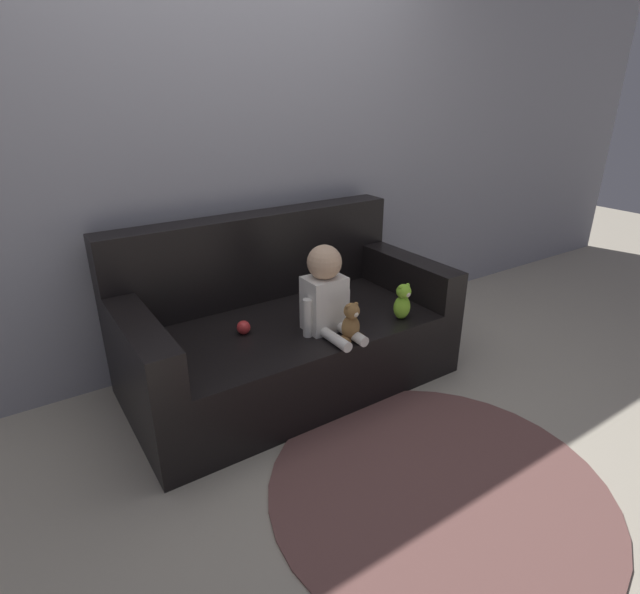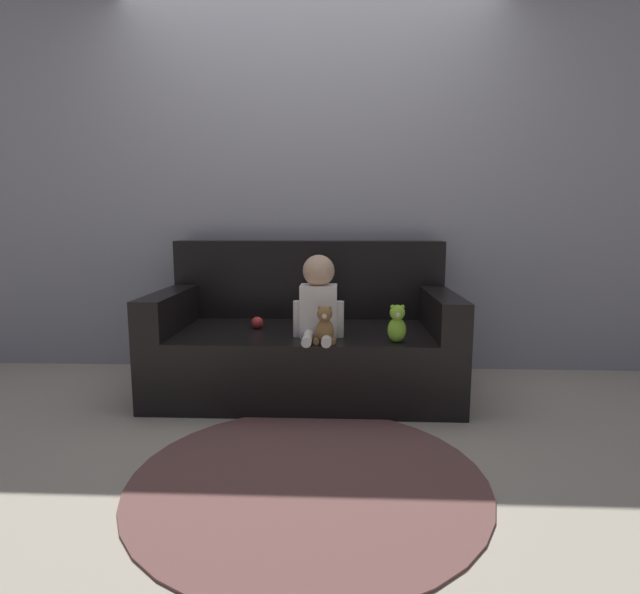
{
  "view_description": "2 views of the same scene",
  "coord_description": "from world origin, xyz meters",
  "px_view_note": "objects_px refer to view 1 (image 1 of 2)",
  "views": [
    {
      "loc": [
        -1.23,
        -2.16,
        1.57
      ],
      "look_at": [
        0.16,
        -0.07,
        0.51
      ],
      "focal_mm": 28.0,
      "sensor_mm": 36.0,
      "label": 1
    },
    {
      "loc": [
        0.22,
        -2.95,
        1.03
      ],
      "look_at": [
        0.09,
        -0.08,
        0.6
      ],
      "focal_mm": 28.0,
      "sensor_mm": 36.0,
      "label": 2
    }
  ],
  "objects_px": {
    "couch": "(283,329)",
    "teddy_bear_brown": "(351,323)",
    "toy_ball": "(244,327)",
    "plush_toy_side": "(403,302)",
    "person_baby": "(326,293)"
  },
  "relations": [
    {
      "from": "couch",
      "to": "teddy_bear_brown",
      "type": "xyz_separation_m",
      "value": [
        0.13,
        -0.45,
        0.18
      ]
    },
    {
      "from": "person_baby",
      "to": "plush_toy_side",
      "type": "relative_size",
      "value": 2.24
    },
    {
      "from": "person_baby",
      "to": "teddy_bear_brown",
      "type": "bearing_deg",
      "value": -76.48
    },
    {
      "from": "couch",
      "to": "teddy_bear_brown",
      "type": "distance_m",
      "value": 0.51
    },
    {
      "from": "couch",
      "to": "plush_toy_side",
      "type": "bearing_deg",
      "value": -38.47
    },
    {
      "from": "couch",
      "to": "teddy_bear_brown",
      "type": "bearing_deg",
      "value": -73.75
    },
    {
      "from": "teddy_bear_brown",
      "to": "plush_toy_side",
      "type": "relative_size",
      "value": 0.99
    },
    {
      "from": "teddy_bear_brown",
      "to": "couch",
      "type": "bearing_deg",
      "value": 106.25
    },
    {
      "from": "teddy_bear_brown",
      "to": "plush_toy_side",
      "type": "distance_m",
      "value": 0.39
    },
    {
      "from": "couch",
      "to": "toy_ball",
      "type": "relative_size",
      "value": 24.91
    },
    {
      "from": "teddy_bear_brown",
      "to": "plush_toy_side",
      "type": "height_order",
      "value": "plush_toy_side"
    },
    {
      "from": "teddy_bear_brown",
      "to": "person_baby",
      "type": "bearing_deg",
      "value": 103.52
    },
    {
      "from": "teddy_bear_brown",
      "to": "toy_ball",
      "type": "height_order",
      "value": "teddy_bear_brown"
    },
    {
      "from": "teddy_bear_brown",
      "to": "toy_ball",
      "type": "distance_m",
      "value": 0.56
    },
    {
      "from": "teddy_bear_brown",
      "to": "plush_toy_side",
      "type": "xyz_separation_m",
      "value": [
        0.38,
        0.04,
        0.01
      ]
    }
  ]
}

